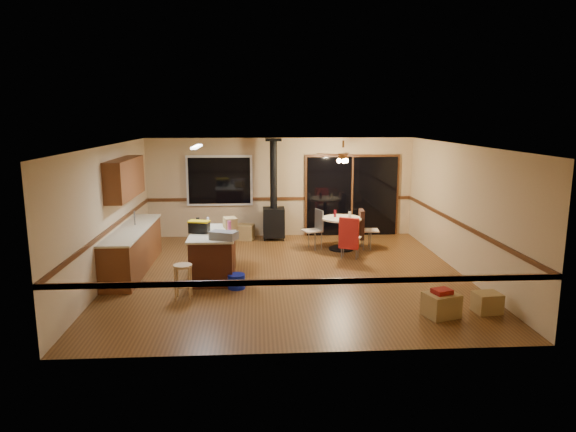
{
  "coord_description": "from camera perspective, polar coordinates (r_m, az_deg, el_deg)",
  "views": [
    {
      "loc": [
        -0.63,
        -9.94,
        3.14
      ],
      "look_at": [
        0.0,
        0.3,
        1.15
      ],
      "focal_mm": 32.0,
      "sensor_mm": 36.0,
      "label": 1
    }
  ],
  "objects": [
    {
      "name": "chair_left",
      "position": [
        12.34,
        3.12,
        -0.96
      ],
      "size": [
        0.52,
        0.52,
        0.51
      ],
      "color": "tan",
      "rests_on": "ground"
    },
    {
      "name": "box_corner_b",
      "position": [
        9.07,
        21.25,
        -8.95
      ],
      "size": [
        0.44,
        0.39,
        0.33
      ],
      "primitive_type": "cube",
      "rotation": [
        0.0,
        0.0,
        0.11
      ],
      "color": "#9E7E46",
      "rests_on": "floor"
    },
    {
      "name": "ceiling_fan",
      "position": [
        12.06,
        6.14,
        6.51
      ],
      "size": [
        0.24,
        0.24,
        0.55
      ],
      "color": "brown",
      "rests_on": "ceiling"
    },
    {
      "name": "countertop",
      "position": [
        10.99,
        -16.97,
        -1.38
      ],
      "size": [
        0.64,
        3.04,
        0.04
      ],
      "primitive_type": "cube",
      "color": "beige",
      "rests_on": "lower_cabinets"
    },
    {
      "name": "bottle_dark",
      "position": [
        10.46,
        -9.98,
        -0.85
      ],
      "size": [
        0.08,
        0.08,
        0.25
      ],
      "primitive_type": "cylinder",
      "rotation": [
        0.0,
        0.0,
        -0.14
      ],
      "color": "black",
      "rests_on": "kitchen_island"
    },
    {
      "name": "box_on_island",
      "position": [
        10.53,
        -6.44,
        -0.76
      ],
      "size": [
        0.32,
        0.38,
        0.22
      ],
      "primitive_type": "cube",
      "rotation": [
        0.0,
        0.0,
        0.27
      ],
      "color": "#9E7E46",
      "rests_on": "kitchen_island"
    },
    {
      "name": "chair_rail",
      "position": [
        10.19,
        0.1,
        -1.15
      ],
      "size": [
        7.0,
        7.0,
        0.08
      ],
      "primitive_type": null,
      "color": "#492712",
      "rests_on": "ground"
    },
    {
      "name": "chair_right",
      "position": [
        12.45,
        8.29,
        -0.92
      ],
      "size": [
        0.5,
        0.46,
        0.7
      ],
      "color": "tan",
      "rests_on": "ground"
    },
    {
      "name": "dining_table",
      "position": [
        12.3,
        5.98,
        -1.31
      ],
      "size": [
        0.95,
        0.95,
        0.78
      ],
      "color": "black",
      "rests_on": "ground"
    },
    {
      "name": "toolbox_black",
      "position": [
        10.19,
        -9.84,
        -1.28
      ],
      "size": [
        0.42,
        0.29,
        0.21
      ],
      "primitive_type": "cube",
      "rotation": [
        0.0,
        0.0,
        -0.25
      ],
      "color": "black",
      "rests_on": "kitchen_island"
    },
    {
      "name": "bottle_white",
      "position": [
        10.86,
        -8.87,
        -0.6
      ],
      "size": [
        0.06,
        0.06,
        0.17
      ],
      "primitive_type": "cylinder",
      "rotation": [
        0.0,
        0.0,
        0.13
      ],
      "color": "white",
      "rests_on": "kitchen_island"
    },
    {
      "name": "sliding_door",
      "position": [
        13.78,
        7.1,
        2.18
      ],
      "size": [
        2.52,
        0.1,
        2.1
      ],
      "primitive_type": "cube",
      "color": "black",
      "rests_on": "ground"
    },
    {
      "name": "toolbox_yellow_lid",
      "position": [
        10.16,
        -9.86,
        -0.61
      ],
      "size": [
        0.45,
        0.31,
        0.03
      ],
      "primitive_type": "cube",
      "rotation": [
        0.0,
        0.0,
        -0.25
      ],
      "color": "gold",
      "rests_on": "toolbox_black"
    },
    {
      "name": "fluorescent_strip",
      "position": [
        10.32,
        -10.11,
        7.59
      ],
      "size": [
        0.1,
        1.2,
        0.04
      ],
      "primitive_type": "cube",
      "color": "white",
      "rests_on": "ceiling"
    },
    {
      "name": "window",
      "position": [
        13.52,
        -7.62,
        3.92
      ],
      "size": [
        1.72,
        0.1,
        1.32
      ],
      "primitive_type": "cube",
      "color": "black",
      "rests_on": "ground"
    },
    {
      "name": "upper_cabinets",
      "position": [
        11.04,
        -17.66,
        4.02
      ],
      "size": [
        0.35,
        2.0,
        0.8
      ],
      "primitive_type": "cube",
      "color": "brown",
      "rests_on": "ground"
    },
    {
      "name": "bar_stool",
      "position": [
        9.25,
        -11.56,
        -7.12
      ],
      "size": [
        0.35,
        0.35,
        0.6
      ],
      "primitive_type": "cylinder",
      "rotation": [
        0.0,
        0.0,
        0.05
      ],
      "color": "tan",
      "rests_on": "floor"
    },
    {
      "name": "wall_front",
      "position": [
        6.73,
        1.99,
        -4.92
      ],
      "size": [
        7.0,
        0.0,
        7.0
      ],
      "primitive_type": "plane",
      "rotation": [
        -1.57,
        0.0,
        0.0
      ],
      "color": "tan",
      "rests_on": "ground"
    },
    {
      "name": "wall_right",
      "position": [
        10.92,
        18.76,
        0.69
      ],
      "size": [
        0.0,
        7.0,
        7.0
      ],
      "primitive_type": "plane",
      "rotation": [
        1.57,
        0.0,
        -1.57
      ],
      "color": "tan",
      "rests_on": "ground"
    },
    {
      "name": "wall_left",
      "position": [
        10.51,
        -19.31,
        0.27
      ],
      "size": [
        0.0,
        7.0,
        7.0
      ],
      "primitive_type": "plane",
      "rotation": [
        1.57,
        0.0,
        1.57
      ],
      "color": "tan",
      "rests_on": "ground"
    },
    {
      "name": "blue_bucket",
      "position": [
        9.65,
        -5.75,
        -7.23
      ],
      "size": [
        0.41,
        0.41,
        0.27
      ],
      "primitive_type": "cylinder",
      "rotation": [
        0.0,
        0.0,
        0.34
      ],
      "color": "#0C1AAA",
      "rests_on": "floor"
    },
    {
      "name": "floor",
      "position": [
        10.44,
        0.1,
        -6.52
      ],
      "size": [
        7.0,
        7.0,
        0.0
      ],
      "primitive_type": "plane",
      "color": "brown",
      "rests_on": "ground"
    },
    {
      "name": "glass_red",
      "position": [
        12.31,
        5.24,
        0.28
      ],
      "size": [
        0.06,
        0.06,
        0.17
      ],
      "primitive_type": "cylinder",
      "rotation": [
        0.0,
        0.0,
        0.03
      ],
      "color": "#590C14",
      "rests_on": "dining_table"
    },
    {
      "name": "kitchen_island",
      "position": [
        10.33,
        -8.25,
        -4.21
      ],
      "size": [
        0.88,
        1.68,
        0.9
      ],
      "color": "#401B10",
      "rests_on": "ground"
    },
    {
      "name": "wood_stove",
      "position": [
        13.22,
        -1.6,
        0.47
      ],
      "size": [
        0.55,
        0.5,
        2.52
      ],
      "color": "black",
      "rests_on": "ground"
    },
    {
      "name": "chair_near",
      "position": [
        11.46,
        6.81,
        -1.92
      ],
      "size": [
        0.57,
        0.59,
        0.7
      ],
      "color": "tan",
      "rests_on": "ground"
    },
    {
      "name": "lower_cabinets",
      "position": [
        11.09,
        -16.84,
        -3.65
      ],
      "size": [
        0.6,
        3.0,
        0.86
      ],
      "primitive_type": "cube",
      "color": "brown",
      "rests_on": "ground"
    },
    {
      "name": "wall_back",
      "position": [
        13.58,
        -0.83,
        3.19
      ],
      "size": [
        7.0,
        0.0,
        7.0
      ],
      "primitive_type": "plane",
      "rotation": [
        1.57,
        0.0,
        0.0
      ],
      "color": "tan",
      "rests_on": "ground"
    },
    {
      "name": "bottle_pink",
      "position": [
        10.2,
        -6.54,
        -1.15
      ],
      "size": [
        0.07,
        0.07,
        0.22
      ],
      "primitive_type": "cylinder",
      "rotation": [
        0.0,
        0.0,
        0.0
      ],
      "color": "#D84C8C",
      "rests_on": "kitchen_island"
    },
    {
      "name": "box_small_red",
      "position": [
        8.58,
        16.74,
        -8.02
      ],
      "size": [
        0.34,
        0.31,
        0.07
      ],
      "primitive_type": "cube",
      "rotation": [
        0.0,
        0.0,
        0.32
      ],
      "color": "maroon",
      "rests_on": "box_corner_a"
    },
    {
      "name": "glass_cream",
      "position": [
        12.22,
        6.88,
        0.13
      ],
      "size": [
        0.08,
        0.08,
        0.15
      ],
      "primitive_type": "cylinder",
      "rotation": [
        0.0,
        0.0,
        -0.2
      ],
      "color": "beige",
      "rests_on": "dining_table"
    },
    {
      "name": "toolbox_grey",
      "position": [
        9.59,
        -7.16,
        -2.15
      ],
      "size": [
        0.56,
        0.45,
        0.15
      ],
      "primitive_type": "cube",
      "rotation": [
        0.0,
        0.0,
        -0.42
      ],
      "color": "slate",
      "rests_on": "kitchen_island"
    },
    {
      "name": "box_under_window",
      "position": [
        13.37,
        -4.89,
        -1.78
      ],
      "size": [
        0.56,
        0.49,
        0.39
      ],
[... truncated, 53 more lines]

